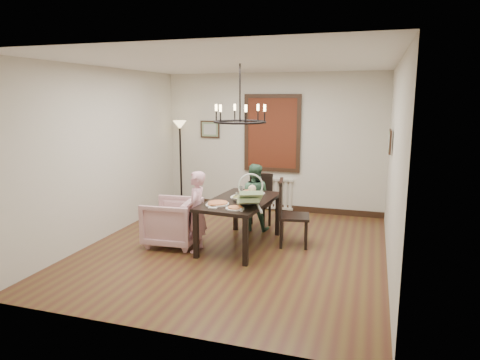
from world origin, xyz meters
The scene contains 17 objects.
room_shell centered at (0.00, 0.37, 1.40)m, with size 4.51×5.00×2.81m.
dining_table centered at (0.04, 0.17, 0.66)m, with size 1.03×1.66×0.75m.
chair_far centered at (0.05, 1.18, 0.49)m, with size 0.43×0.43×0.98m, color black, non-canonical shape.
chair_right centered at (0.84, 0.45, 0.53)m, with size 0.47×0.47×1.06m, color black, non-canonical shape.
armchair centered at (-1.00, -0.09, 0.37)m, with size 0.79×0.81×0.74m, color #D3A1AB.
elderly_woman centered at (-0.52, -0.25, 0.51)m, with size 0.37×0.25×1.02m, color #DF9EAD.
seated_man centered at (0.01, 1.05, 0.49)m, with size 0.48×0.37×0.98m, color #3D664A.
baby_bouncer centered at (0.32, -0.27, 0.92)m, with size 0.39×0.53×0.35m, color #ACD190, non-canonical shape.
salad_bowl centered at (0.06, 0.11, 0.79)m, with size 0.34×0.34×0.08m, color white.
pizza_platter centered at (-0.18, -0.21, 0.77)m, with size 0.33×0.33×0.04m, color tan.
drinking_glass centered at (0.02, 0.09, 0.81)m, with size 0.06×0.06×0.12m, color silver.
window_blinds centered at (0.00, 2.46, 1.60)m, with size 1.00×0.03×1.40m, color #522410.
radiator centered at (0.00, 2.48, 0.35)m, with size 0.92×0.12×0.62m, color silver, non-canonical shape.
picture_back centered at (-1.35, 2.47, 1.65)m, with size 0.42×0.03×0.36m, color black.
picture_right centered at (2.21, 0.90, 1.65)m, with size 0.42×0.03×0.36m, color black.
floor_lamp centered at (-1.90, 2.15, 0.90)m, with size 0.30×0.30×1.80m, color black, non-canonical shape.
chandelier centered at (0.04, 0.17, 1.95)m, with size 0.80×0.80×0.04m, color black.
Camera 1 is at (1.98, -5.99, 2.31)m, focal length 32.00 mm.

